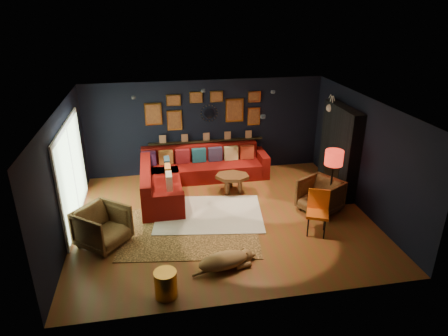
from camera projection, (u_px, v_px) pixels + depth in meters
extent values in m
plane|color=brown|center=(223.00, 218.00, 9.03)|extent=(6.50, 6.50, 0.00)
plane|color=black|center=(206.00, 127.00, 11.01)|extent=(6.50, 0.00, 6.50)
plane|color=black|center=(256.00, 234.00, 6.03)|extent=(6.50, 0.00, 6.50)
plane|color=black|center=(64.00, 176.00, 7.99)|extent=(0.00, 5.50, 5.50)
plane|color=black|center=(364.00, 155.00, 9.06)|extent=(0.00, 5.50, 5.50)
plane|color=silver|center=(223.00, 105.00, 8.01)|extent=(6.50, 6.50, 0.00)
cube|color=maroon|center=(202.00, 171.00, 10.95)|extent=(3.20, 0.95, 0.42)
cube|color=maroon|center=(200.00, 152.00, 11.11)|extent=(3.20, 0.24, 0.46)
cube|color=maroon|center=(262.00, 163.00, 11.19)|extent=(0.22, 0.95, 0.64)
cube|color=maroon|center=(162.00, 192.00, 9.77)|extent=(0.95, 2.20, 0.42)
cube|color=maroon|center=(146.00, 177.00, 9.55)|extent=(0.24, 2.20, 0.46)
cube|color=maroon|center=(163.00, 207.00, 8.82)|extent=(0.95, 0.22, 0.64)
cube|color=#57285F|center=(149.00, 159.00, 10.70)|extent=(0.38, 0.14, 0.38)
cube|color=#AF652B|center=(166.00, 157.00, 10.77)|extent=(0.38, 0.14, 0.38)
cube|color=maroon|center=(182.00, 156.00, 10.85)|extent=(0.38, 0.14, 0.38)
cube|color=navy|center=(199.00, 155.00, 10.92)|extent=(0.38, 0.14, 0.38)
cube|color=#312A46|center=(215.00, 154.00, 10.99)|extent=(0.38, 0.14, 0.38)
cube|color=#CBBA7A|center=(231.00, 153.00, 11.07)|extent=(0.38, 0.14, 0.38)
cube|color=#9D311C|center=(247.00, 152.00, 11.14)|extent=(0.38, 0.14, 0.38)
cube|color=#223F50|center=(167.00, 165.00, 10.27)|extent=(0.14, 0.38, 0.38)
cube|color=#C4702A|center=(168.00, 173.00, 9.82)|extent=(0.14, 0.38, 0.38)
cube|color=beige|center=(169.00, 181.00, 9.37)|extent=(0.14, 0.38, 0.38)
cube|color=black|center=(206.00, 141.00, 11.10)|extent=(3.20, 0.12, 0.04)
cube|color=gold|center=(153.00, 114.00, 10.58)|extent=(0.45, 0.03, 0.60)
cube|color=#9B5929|center=(153.00, 114.00, 10.56)|extent=(0.38, 0.01, 0.51)
cube|color=gold|center=(174.00, 120.00, 10.75)|extent=(0.40, 0.03, 0.55)
cube|color=#9B5929|center=(175.00, 121.00, 10.73)|extent=(0.34, 0.01, 0.47)
cube|color=gold|center=(173.00, 100.00, 10.53)|extent=(0.38, 0.03, 0.30)
cube|color=#9B5929|center=(174.00, 100.00, 10.51)|extent=(0.32, 0.01, 0.25)
cube|color=gold|center=(234.00, 110.00, 10.94)|extent=(0.50, 0.03, 0.65)
cube|color=#9B5929|center=(235.00, 110.00, 10.92)|extent=(0.42, 0.01, 0.55)
cube|color=gold|center=(254.00, 116.00, 11.11)|extent=(0.35, 0.03, 0.50)
cube|color=#9B5929|center=(254.00, 117.00, 11.09)|extent=(0.30, 0.01, 0.42)
cube|color=gold|center=(254.00, 97.00, 10.89)|extent=(0.35, 0.03, 0.30)
cube|color=#9B5929|center=(254.00, 97.00, 10.88)|extent=(0.30, 0.01, 0.25)
cube|color=gold|center=(196.00, 97.00, 10.61)|extent=(0.35, 0.03, 0.30)
cube|color=#9B5929|center=(196.00, 98.00, 10.59)|extent=(0.30, 0.01, 0.25)
cube|color=gold|center=(216.00, 97.00, 10.70)|extent=(0.35, 0.03, 0.30)
cube|color=#9B5929|center=(217.00, 97.00, 10.68)|extent=(0.30, 0.01, 0.25)
cylinder|color=silver|center=(209.00, 113.00, 10.84)|extent=(0.28, 0.03, 0.28)
cone|color=gold|center=(217.00, 113.00, 10.88)|extent=(0.03, 0.16, 0.03)
cone|color=gold|center=(217.00, 110.00, 10.84)|extent=(0.04, 0.16, 0.04)
cone|color=gold|center=(215.00, 107.00, 10.81)|extent=(0.04, 0.16, 0.04)
cone|color=gold|center=(212.00, 106.00, 10.78)|extent=(0.04, 0.16, 0.04)
cone|color=gold|center=(209.00, 105.00, 10.76)|extent=(0.03, 0.16, 0.03)
cone|color=gold|center=(206.00, 106.00, 10.75)|extent=(0.04, 0.16, 0.04)
cone|color=gold|center=(203.00, 108.00, 10.76)|extent=(0.04, 0.16, 0.04)
cone|color=gold|center=(202.00, 111.00, 10.78)|extent=(0.04, 0.16, 0.04)
cone|color=gold|center=(201.00, 114.00, 10.81)|extent=(0.03, 0.16, 0.03)
cone|color=gold|center=(202.00, 117.00, 10.84)|extent=(0.04, 0.16, 0.04)
cone|color=gold|center=(204.00, 119.00, 10.88)|extent=(0.04, 0.16, 0.04)
cone|color=gold|center=(206.00, 121.00, 10.91)|extent=(0.04, 0.16, 0.04)
cone|color=gold|center=(209.00, 121.00, 10.93)|extent=(0.03, 0.16, 0.03)
cone|color=gold|center=(212.00, 120.00, 10.94)|extent=(0.04, 0.16, 0.04)
cone|color=gold|center=(215.00, 118.00, 10.93)|extent=(0.04, 0.16, 0.04)
cone|color=gold|center=(217.00, 116.00, 10.91)|extent=(0.04, 0.16, 0.04)
cube|color=black|center=(339.00, 150.00, 9.93)|extent=(0.30, 1.60, 2.20)
cube|color=black|center=(334.00, 174.00, 10.17)|extent=(0.20, 0.80, 0.90)
cone|color=white|center=(338.00, 108.00, 10.02)|extent=(0.35, 0.28, 0.28)
sphere|color=white|center=(330.00, 108.00, 9.98)|extent=(0.20, 0.20, 0.20)
cylinder|color=white|center=(333.00, 102.00, 9.87)|extent=(0.02, 0.10, 0.28)
cylinder|color=white|center=(331.00, 101.00, 9.97)|extent=(0.02, 0.10, 0.28)
cube|color=white|center=(72.00, 173.00, 8.61)|extent=(0.04, 2.80, 2.20)
cube|color=#BDE3AE|center=(73.00, 173.00, 8.62)|extent=(0.01, 2.60, 2.00)
cube|color=white|center=(73.00, 173.00, 8.62)|extent=(0.02, 0.06, 2.00)
cylinder|color=black|center=(134.00, 97.00, 8.82)|extent=(0.10, 0.10, 0.06)
cylinder|color=black|center=(203.00, 91.00, 9.44)|extent=(0.10, 0.10, 0.06)
cylinder|color=black|center=(273.00, 92.00, 9.34)|extent=(0.10, 0.10, 0.06)
cylinder|color=black|center=(263.00, 117.00, 7.40)|extent=(0.10, 0.10, 0.06)
cube|color=silver|center=(209.00, 214.00, 9.16)|extent=(2.63, 2.08, 0.03)
cube|color=tan|center=(190.00, 232.00, 8.47)|extent=(3.11, 2.41, 0.02)
cylinder|color=#563519|center=(227.00, 188.00, 10.00)|extent=(0.11, 0.11, 0.35)
cylinder|color=#563519|center=(240.00, 186.00, 10.06)|extent=(0.11, 0.11, 0.35)
cylinder|color=#563519|center=(231.00, 181.00, 10.38)|extent=(0.11, 0.11, 0.35)
cylinder|color=maroon|center=(163.00, 188.00, 9.99)|extent=(0.54, 0.54, 0.35)
imported|color=#A36B38|center=(102.00, 225.00, 7.89)|extent=(1.18, 1.18, 0.89)
imported|color=#A36B38|center=(320.00, 194.00, 9.17)|extent=(1.09, 1.11, 0.85)
cylinder|color=gold|center=(166.00, 284.00, 6.58)|extent=(0.38, 0.38, 0.48)
cylinder|color=black|center=(308.00, 227.00, 8.24)|extent=(0.03, 0.03, 0.47)
cylinder|color=black|center=(325.00, 229.00, 8.17)|extent=(0.03, 0.03, 0.47)
cylinder|color=black|center=(309.00, 219.00, 8.54)|extent=(0.03, 0.03, 0.47)
cylinder|color=black|center=(325.00, 221.00, 8.47)|extent=(0.03, 0.03, 0.47)
cube|color=orange|center=(317.00, 214.00, 8.26)|extent=(0.58, 0.58, 0.06)
cube|color=orange|center=(319.00, 199.00, 8.34)|extent=(0.43, 0.22, 0.44)
cylinder|color=black|center=(328.00, 209.00, 9.39)|extent=(0.25, 0.25, 0.04)
cylinder|color=black|center=(331.00, 185.00, 9.15)|extent=(0.04, 0.04, 1.20)
cylinder|color=red|center=(334.00, 158.00, 8.89)|extent=(0.41, 0.41, 0.34)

